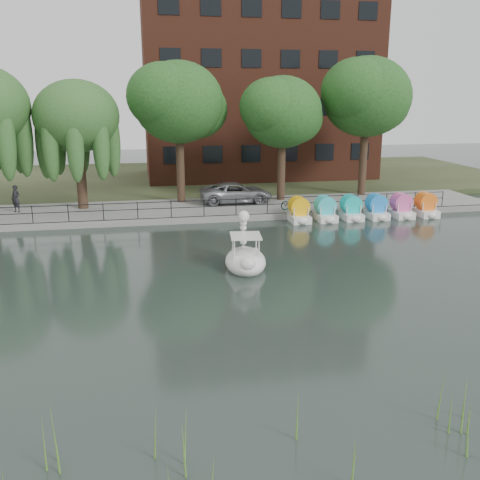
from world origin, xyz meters
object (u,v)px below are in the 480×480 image
object	(u,v)px
minivan	(236,191)
bicycle	(293,202)
pedestrian	(16,197)
swan_boat	(245,257)

from	to	relation	value
minivan	bicycle	distance (m)	4.37
bicycle	pedestrian	size ratio (longest dim) A/B	0.87
bicycle	pedestrian	xyz separation A→B (m)	(-17.42, 2.48, 0.49)
minivan	swan_boat	size ratio (longest dim) A/B	1.84
pedestrian	swan_boat	size ratio (longest dim) A/B	0.64
bicycle	minivan	bearing A→B (deg)	41.80
pedestrian	minivan	bearing A→B (deg)	32.98
minivan	bicycle	bearing A→B (deg)	-133.07
bicycle	pedestrian	bearing A→B (deg)	75.93
swan_boat	pedestrian	bearing A→B (deg)	140.85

